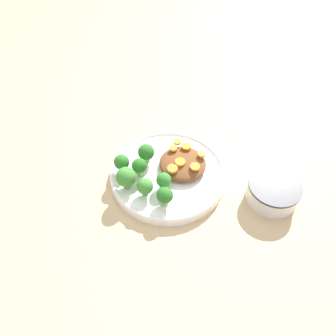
# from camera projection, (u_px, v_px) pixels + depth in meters

# --- Properties ---
(ground_plane) EXTENTS (4.00, 4.00, 0.00)m
(ground_plane) POSITION_uv_depth(u_px,v_px,m) (168.00, 178.00, 0.81)
(ground_plane) COLOR tan
(plate) EXTENTS (0.28, 0.28, 0.03)m
(plate) POSITION_uv_depth(u_px,v_px,m) (168.00, 174.00, 0.80)
(plate) COLOR white
(plate) RESTS_ON ground_plane
(dip_bowl) EXTENTS (0.12, 0.12, 0.05)m
(dip_bowl) POSITION_uv_depth(u_px,v_px,m) (273.00, 191.00, 0.75)
(dip_bowl) COLOR silver
(dip_bowl) RESTS_ON ground_plane
(stew_mound) EXTENTS (0.11, 0.11, 0.03)m
(stew_mound) POSITION_uv_depth(u_px,v_px,m) (183.00, 163.00, 0.79)
(stew_mound) COLOR brown
(stew_mound) RESTS_ON plate
(broccoli_floret_0) EXTENTS (0.04, 0.04, 0.05)m
(broccoli_floret_0) POSITION_uv_depth(u_px,v_px,m) (147.00, 152.00, 0.79)
(broccoli_floret_0) COLOR #759E51
(broccoli_floret_0) RESTS_ON plate
(broccoli_floret_1) EXTENTS (0.04, 0.04, 0.05)m
(broccoli_floret_1) POSITION_uv_depth(u_px,v_px,m) (145.00, 187.00, 0.73)
(broccoli_floret_1) COLOR #759E51
(broccoli_floret_1) RESTS_ON plate
(broccoli_floret_2) EXTENTS (0.03, 0.03, 0.05)m
(broccoli_floret_2) POSITION_uv_depth(u_px,v_px,m) (164.00, 181.00, 0.74)
(broccoli_floret_2) COLOR #7FA85B
(broccoli_floret_2) RESTS_ON plate
(broccoli_floret_3) EXTENTS (0.04, 0.04, 0.05)m
(broccoli_floret_3) POSITION_uv_depth(u_px,v_px,m) (139.00, 166.00, 0.76)
(broccoli_floret_3) COLOR #7FA85B
(broccoli_floret_3) RESTS_ON plate
(broccoli_floret_4) EXTENTS (0.04, 0.04, 0.05)m
(broccoli_floret_4) POSITION_uv_depth(u_px,v_px,m) (165.00, 196.00, 0.71)
(broccoli_floret_4) COLOR #7FA85B
(broccoli_floret_4) RESTS_ON plate
(broccoli_floret_5) EXTENTS (0.04, 0.04, 0.05)m
(broccoli_floret_5) POSITION_uv_depth(u_px,v_px,m) (122.00, 163.00, 0.77)
(broccoli_floret_5) COLOR #7FA85B
(broccoli_floret_5) RESTS_ON plate
(broccoli_floret_6) EXTENTS (0.05, 0.05, 0.06)m
(broccoli_floret_6) POSITION_uv_depth(u_px,v_px,m) (126.00, 177.00, 0.74)
(broccoli_floret_6) COLOR #759E51
(broccoli_floret_6) RESTS_ON plate
(carrot_slice_0) EXTENTS (0.02, 0.02, 0.01)m
(carrot_slice_0) POSITION_uv_depth(u_px,v_px,m) (195.00, 167.00, 0.77)
(carrot_slice_0) COLOR orange
(carrot_slice_0) RESTS_ON stew_mound
(carrot_slice_1) EXTENTS (0.02, 0.02, 0.01)m
(carrot_slice_1) POSITION_uv_depth(u_px,v_px,m) (186.00, 146.00, 0.81)
(carrot_slice_1) COLOR orange
(carrot_slice_1) RESTS_ON stew_mound
(carrot_slice_2) EXTENTS (0.02, 0.02, 0.01)m
(carrot_slice_2) POSITION_uv_depth(u_px,v_px,m) (180.00, 162.00, 0.77)
(carrot_slice_2) COLOR orange
(carrot_slice_2) RESTS_ON stew_mound
(carrot_slice_3) EXTENTS (0.02, 0.02, 0.01)m
(carrot_slice_3) POSITION_uv_depth(u_px,v_px,m) (173.00, 148.00, 0.80)
(carrot_slice_3) COLOR orange
(carrot_slice_3) RESTS_ON stew_mound
(carrot_slice_4) EXTENTS (0.02, 0.02, 0.01)m
(carrot_slice_4) POSITION_uv_depth(u_px,v_px,m) (177.00, 142.00, 0.82)
(carrot_slice_4) COLOR orange
(carrot_slice_4) RESTS_ON stew_mound
(carrot_slice_5) EXTENTS (0.02, 0.02, 0.01)m
(carrot_slice_5) POSITION_uv_depth(u_px,v_px,m) (202.00, 154.00, 0.79)
(carrot_slice_5) COLOR orange
(carrot_slice_5) RESTS_ON stew_mound
(carrot_slice_6) EXTENTS (0.03, 0.03, 0.01)m
(carrot_slice_6) POSITION_uv_depth(u_px,v_px,m) (172.00, 169.00, 0.76)
(carrot_slice_6) COLOR orange
(carrot_slice_6) RESTS_ON stew_mound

